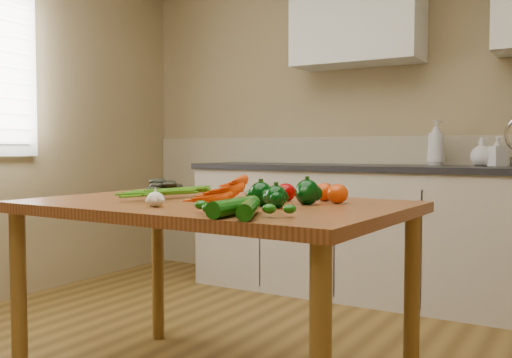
{
  "coord_description": "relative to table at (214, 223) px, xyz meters",
  "views": [
    {
      "loc": [
        1.36,
        -1.52,
        1.01
      ],
      "look_at": [
        0.1,
        0.59,
        0.88
      ],
      "focal_mm": 40.0,
      "sensor_mm": 36.0,
      "label": 1
    }
  ],
  "objects": [
    {
      "name": "room",
      "position": [
        -0.05,
        -0.17,
        0.54
      ],
      "size": [
        4.04,
        5.04,
        2.64
      ],
      "color": "brown",
      "rests_on": "ground"
    },
    {
      "name": "counter_run",
      "position": [
        0.16,
        1.85,
        -0.25
      ],
      "size": [
        2.84,
        0.64,
        1.14
      ],
      "color": "#B3A895",
      "rests_on": "ground"
    },
    {
      "name": "upper_cabinets",
      "position": [
        0.46,
        1.98,
        1.24
      ],
      "size": [
        2.15,
        0.35,
        0.7
      ],
      "color": "silver",
      "rests_on": "room"
    },
    {
      "name": "table",
      "position": [
        0.0,
        0.0,
        0.0
      ],
      "size": [
        1.52,
        1.01,
        0.8
      ],
      "rotation": [
        0.0,
        0.0,
        -0.03
      ],
      "color": "brown",
      "rests_on": "ground"
    },
    {
      "name": "soap_bottle_a",
      "position": [
        0.4,
        2.01,
        0.34
      ],
      "size": [
        0.16,
        0.16,
        0.3
      ],
      "primitive_type": "imported",
      "rotation": [
        0.0,
        0.0,
        2.43
      ],
      "color": "silver",
      "rests_on": "counter_run"
    },
    {
      "name": "soap_bottle_b",
      "position": [
        0.79,
        1.92,
        0.28
      ],
      "size": [
        0.12,
        0.12,
        0.19
      ],
      "primitive_type": "imported",
      "rotation": [
        0.0,
        0.0,
        0.77
      ],
      "color": "silver",
      "rests_on": "counter_run"
    },
    {
      "name": "soap_bottle_c",
      "position": [
        0.7,
        1.96,
        0.28
      ],
      "size": [
        0.14,
        0.14,
        0.18
      ],
      "primitive_type": "imported",
      "rotation": [
        0.0,
        0.0,
        1.58
      ],
      "color": "silver",
      "rests_on": "counter_run"
    },
    {
      "name": "carrot_bunch",
      "position": [
        -0.04,
        0.02,
        0.13
      ],
      "size": [
        0.28,
        0.22,
        0.07
      ],
      "primitive_type": null,
      "rotation": [
        0.0,
        0.0,
        -0.03
      ],
      "color": "#E34305",
      "rests_on": "table"
    },
    {
      "name": "leafy_greens",
      "position": [
        -0.42,
        0.25,
        0.14
      ],
      "size": [
        0.21,
        0.19,
        0.11
      ],
      "primitive_type": null,
      "color": "black",
      "rests_on": "table"
    },
    {
      "name": "garlic_bulb",
      "position": [
        -0.05,
        -0.29,
        0.12
      ],
      "size": [
        0.06,
        0.06,
        0.05
      ],
      "primitive_type": "ellipsoid",
      "color": "white",
      "rests_on": "table"
    },
    {
      "name": "pepper_a",
      "position": [
        0.26,
        -0.07,
        0.13
      ],
      "size": [
        0.09,
        0.09,
        0.09
      ],
      "primitive_type": "sphere",
      "color": "black",
      "rests_on": "table"
    },
    {
      "name": "pepper_b",
      "position": [
        0.38,
        0.07,
        0.14
      ],
      "size": [
        0.09,
        0.09,
        0.09
      ],
      "primitive_type": "sphere",
      "color": "black",
      "rests_on": "table"
    },
    {
      "name": "pepper_c",
      "position": [
        0.34,
        -0.1,
        0.13
      ],
      "size": [
        0.08,
        0.08,
        0.08
      ],
      "primitive_type": "sphere",
      "color": "black",
      "rests_on": "table"
    },
    {
      "name": "tomato_a",
      "position": [
        0.25,
        0.15,
        0.13
      ],
      "size": [
        0.08,
        0.08,
        0.07
      ],
      "primitive_type": "ellipsoid",
      "color": "#990203",
      "rests_on": "table"
    },
    {
      "name": "tomato_b",
      "position": [
        0.38,
        0.23,
        0.13
      ],
      "size": [
        0.08,
        0.08,
        0.07
      ],
      "primitive_type": "ellipsoid",
      "color": "#D23A05",
      "rests_on": "table"
    },
    {
      "name": "tomato_c",
      "position": [
        0.46,
        0.17,
        0.13
      ],
      "size": [
        0.08,
        0.08,
        0.08
      ],
      "primitive_type": "ellipsoid",
      "color": "#D23A05",
      "rests_on": "table"
    },
    {
      "name": "zucchini_a",
      "position": [
        0.39,
        -0.37,
        0.11
      ],
      "size": [
        0.16,
        0.25,
        0.05
      ],
      "primitive_type": "cylinder",
      "rotation": [
        1.57,
        0.0,
        0.45
      ],
      "color": "#0B4707",
      "rests_on": "table"
    },
    {
      "name": "zucchini_b",
      "position": [
        0.33,
        -0.36,
        0.12
      ],
      "size": [
        0.07,
        0.25,
        0.06
      ],
      "primitive_type": "cylinder",
      "rotation": [
        1.57,
        0.0,
        0.04
      ],
      "color": "#0B4707",
      "rests_on": "table"
    }
  ]
}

